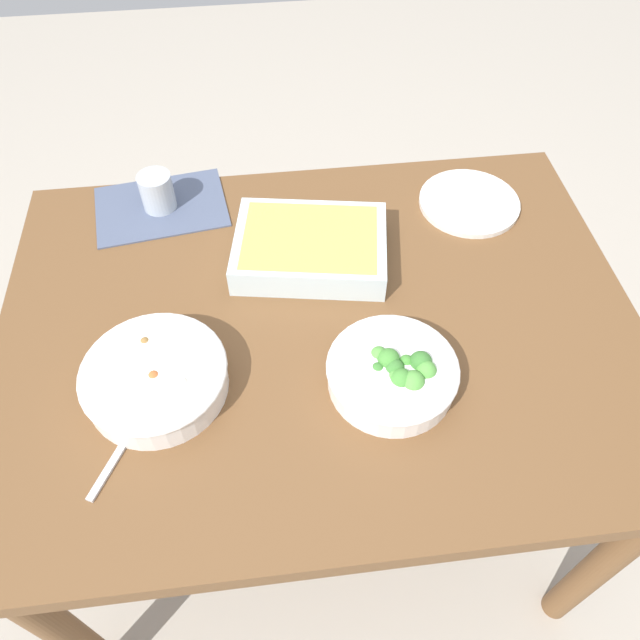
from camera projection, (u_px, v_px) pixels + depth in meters
ground_plane at (320, 484)px, 1.72m from camera, size 6.00×6.00×0.00m
dining_table at (320, 348)px, 1.22m from camera, size 1.20×0.90×0.74m
placemat at (161, 207)px, 1.34m from camera, size 0.30×0.24×0.00m
stew_bowl at (155, 377)px, 1.03m from camera, size 0.25×0.25×0.06m
broccoli_bowl at (393, 373)px, 1.04m from camera, size 0.23×0.23×0.07m
baking_dish at (310, 246)px, 1.22m from camera, size 0.33×0.27×0.06m
drink_cup at (158, 194)px, 1.32m from camera, size 0.07×0.07×0.08m
side_plate at (469, 202)px, 1.35m from camera, size 0.22×0.22×0.01m
spoon_by_stew at (128, 437)px, 0.99m from camera, size 0.09×0.17×0.01m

